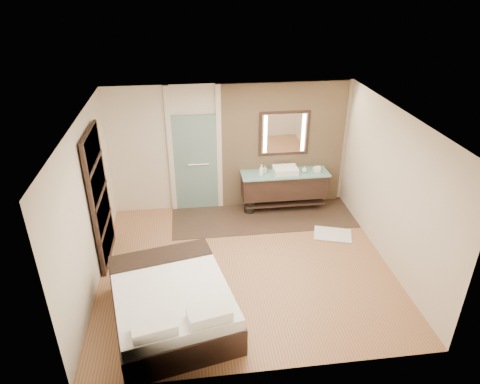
{
  "coord_description": "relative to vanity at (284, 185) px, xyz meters",
  "views": [
    {
      "loc": [
        -0.87,
        -6.04,
        4.66
      ],
      "look_at": [
        -0.02,
        0.6,
        1.16
      ],
      "focal_mm": 32.0,
      "sensor_mm": 36.0,
      "label": 1
    }
  ],
  "objects": [
    {
      "name": "bed",
      "position": [
        -2.35,
        -3.08,
        -0.26
      ],
      "size": [
        2.02,
        2.33,
        0.78
      ],
      "rotation": [
        0.0,
        0.0,
        0.21
      ],
      "color": "black",
      "rests_on": "floor"
    },
    {
      "name": "frosted_door",
      "position": [
        -1.85,
        0.28,
        0.56
      ],
      "size": [
        1.1,
        0.12,
        2.7
      ],
      "color": "#A5D1C9",
      "rests_on": "floor"
    },
    {
      "name": "shoji_partition",
      "position": [
        -3.53,
        -1.32,
        0.63
      ],
      "size": [
        0.06,
        1.2,
        2.4
      ],
      "color": "black",
      "rests_on": "floor"
    },
    {
      "name": "vanity",
      "position": [
        0.0,
        0.0,
        0.0
      ],
      "size": [
        1.85,
        0.55,
        0.88
      ],
      "color": "black",
      "rests_on": "stone_wall"
    },
    {
      "name": "tissue_box",
      "position": [
        0.7,
        -0.02,
        0.33
      ],
      "size": [
        0.14,
        0.14,
        0.1
      ],
      "primitive_type": "cube",
      "rotation": [
        0.0,
        0.0,
        -0.23
      ],
      "color": "white",
      "rests_on": "vanity"
    },
    {
      "name": "soap_bottle_b",
      "position": [
        -0.42,
        0.05,
        0.36
      ],
      "size": [
        0.07,
        0.07,
        0.15
      ],
      "primitive_type": "imported",
      "rotation": [
        0.0,
        0.0,
        0.02
      ],
      "color": "#B2B2B2",
      "rests_on": "vanity"
    },
    {
      "name": "floor",
      "position": [
        -1.1,
        -1.92,
        -0.58
      ],
      "size": [
        5.0,
        5.0,
        0.0
      ],
      "primitive_type": "plane",
      "color": "brown",
      "rests_on": "ground"
    },
    {
      "name": "tile_strip",
      "position": [
        -0.5,
        -0.32,
        -0.57
      ],
      "size": [
        3.8,
        1.3,
        0.01
      ],
      "primitive_type": "cube",
      "color": "#39291F",
      "rests_on": "floor"
    },
    {
      "name": "soap_bottle_c",
      "position": [
        0.41,
        -0.03,
        0.35
      ],
      "size": [
        0.12,
        0.12,
        0.13
      ],
      "primitive_type": "imported",
      "rotation": [
        0.0,
        0.0,
        0.14
      ],
      "color": "#BCEDE6",
      "rests_on": "vanity"
    },
    {
      "name": "mirror_unit",
      "position": [
        0.0,
        0.24,
        1.07
      ],
      "size": [
        1.06,
        0.04,
        0.96
      ],
      "color": "black",
      "rests_on": "stone_wall"
    },
    {
      "name": "bath_mat",
      "position": [
        0.74,
        -1.17,
        -0.56
      ],
      "size": [
        0.84,
        0.7,
        0.02
      ],
      "primitive_type": "cube",
      "rotation": [
        0.0,
        0.0,
        -0.32
      ],
      "color": "white",
      "rests_on": "floor"
    },
    {
      "name": "soap_bottle_a",
      "position": [
        -0.52,
        -0.08,
        0.4
      ],
      "size": [
        0.11,
        0.11,
        0.24
      ],
      "primitive_type": "imported",
      "rotation": [
        0.0,
        0.0,
        0.25
      ],
      "color": "white",
      "rests_on": "vanity"
    },
    {
      "name": "waste_bin",
      "position": [
        -0.76,
        -0.07,
        -0.44
      ],
      "size": [
        0.29,
        0.29,
        0.28
      ],
      "primitive_type": "cylinder",
      "rotation": [
        0.0,
        0.0,
        -0.38
      ],
      "color": "black",
      "rests_on": "floor"
    },
    {
      "name": "cup",
      "position": [
        0.65,
        0.0,
        0.33
      ],
      "size": [
        0.14,
        0.14,
        0.09
      ],
      "primitive_type": "imported",
      "rotation": [
        0.0,
        0.0,
        0.31
      ],
      "color": "silver",
      "rests_on": "vanity"
    },
    {
      "name": "stone_wall",
      "position": [
        0.0,
        0.29,
        0.77
      ],
      "size": [
        2.6,
        0.08,
        2.7
      ],
      "primitive_type": "cube",
      "color": "tan",
      "rests_on": "floor"
    }
  ]
}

